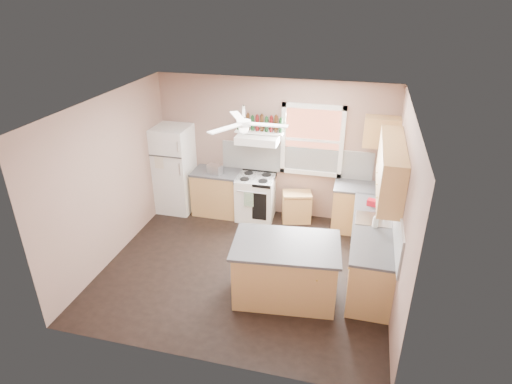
% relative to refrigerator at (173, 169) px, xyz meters
% --- Properties ---
extents(floor, '(4.50, 4.50, 0.00)m').
position_rel_refrigerator_xyz_m(floor, '(1.95, -1.66, -0.88)').
color(floor, black).
rests_on(floor, ground).
extents(ceiling, '(4.50, 4.50, 0.00)m').
position_rel_refrigerator_xyz_m(ceiling, '(1.95, -1.66, 1.82)').
color(ceiling, white).
rests_on(ceiling, ground).
extents(wall_back, '(4.50, 0.05, 2.70)m').
position_rel_refrigerator_xyz_m(wall_back, '(1.95, 0.36, 0.47)').
color(wall_back, '#89695C').
rests_on(wall_back, ground).
extents(wall_right, '(0.05, 4.00, 2.70)m').
position_rel_refrigerator_xyz_m(wall_right, '(4.22, -1.66, 0.47)').
color(wall_right, '#89695C').
rests_on(wall_right, ground).
extents(wall_left, '(0.05, 4.00, 2.70)m').
position_rel_refrigerator_xyz_m(wall_left, '(-0.33, -1.66, 0.47)').
color(wall_left, '#89695C').
rests_on(wall_left, ground).
extents(backsplash_back, '(2.90, 0.03, 0.55)m').
position_rel_refrigerator_xyz_m(backsplash_back, '(2.40, 0.33, 0.30)').
color(backsplash_back, white).
rests_on(backsplash_back, wall_back).
extents(backsplash_right, '(0.03, 2.60, 0.55)m').
position_rel_refrigerator_xyz_m(backsplash_right, '(4.18, -1.36, 0.30)').
color(backsplash_right, white).
rests_on(backsplash_right, wall_right).
extents(window_view, '(1.00, 0.02, 1.20)m').
position_rel_refrigerator_xyz_m(window_view, '(2.70, 0.32, 0.72)').
color(window_view, brown).
rests_on(window_view, wall_back).
extents(window_frame, '(1.16, 0.07, 1.36)m').
position_rel_refrigerator_xyz_m(window_frame, '(2.70, 0.30, 0.72)').
color(window_frame, white).
rests_on(window_frame, wall_back).
extents(refrigerator, '(0.74, 0.72, 1.75)m').
position_rel_refrigerator_xyz_m(refrigerator, '(0.00, 0.00, 0.00)').
color(refrigerator, white).
rests_on(refrigerator, floor).
extents(base_cabinet_left, '(0.90, 0.60, 0.86)m').
position_rel_refrigerator_xyz_m(base_cabinet_left, '(0.89, 0.04, -0.45)').
color(base_cabinet_left, '#B38D4A').
rests_on(base_cabinet_left, floor).
extents(counter_left, '(0.92, 0.62, 0.04)m').
position_rel_refrigerator_xyz_m(counter_left, '(0.89, 0.04, 0.00)').
color(counter_left, '#3E3E40').
rests_on(counter_left, base_cabinet_left).
extents(toaster, '(0.31, 0.23, 0.18)m').
position_rel_refrigerator_xyz_m(toaster, '(0.90, -0.06, 0.11)').
color(toaster, silver).
rests_on(toaster, counter_left).
extents(stove, '(0.75, 0.68, 0.86)m').
position_rel_refrigerator_xyz_m(stove, '(1.69, 0.04, -0.45)').
color(stove, white).
rests_on(stove, floor).
extents(range_hood, '(0.78, 0.50, 0.14)m').
position_rel_refrigerator_xyz_m(range_hood, '(1.72, 0.09, 0.74)').
color(range_hood, white).
rests_on(range_hood, wall_back).
extents(bottle_shelf, '(0.90, 0.26, 0.03)m').
position_rel_refrigerator_xyz_m(bottle_shelf, '(1.72, 0.21, 0.84)').
color(bottle_shelf, white).
rests_on(bottle_shelf, range_hood).
extents(cart, '(0.62, 0.49, 0.54)m').
position_rel_refrigerator_xyz_m(cart, '(2.50, 0.09, -0.60)').
color(cart, '#B38D4A').
rests_on(cart, floor).
extents(base_cabinet_corner, '(1.00, 0.60, 0.86)m').
position_rel_refrigerator_xyz_m(base_cabinet_corner, '(3.70, 0.04, -0.45)').
color(base_cabinet_corner, '#B38D4A').
rests_on(base_cabinet_corner, floor).
extents(base_cabinet_right, '(0.60, 2.20, 0.86)m').
position_rel_refrigerator_xyz_m(base_cabinet_right, '(3.90, -1.36, -0.45)').
color(base_cabinet_right, '#B38D4A').
rests_on(base_cabinet_right, floor).
extents(counter_corner, '(1.02, 0.62, 0.04)m').
position_rel_refrigerator_xyz_m(counter_corner, '(3.70, 0.04, 0.00)').
color(counter_corner, '#3E3E40').
rests_on(counter_corner, base_cabinet_corner).
extents(counter_right, '(0.62, 2.22, 0.04)m').
position_rel_refrigerator_xyz_m(counter_right, '(3.89, -1.36, 0.00)').
color(counter_right, '#3E3E40').
rests_on(counter_right, base_cabinet_right).
extents(sink, '(0.55, 0.45, 0.03)m').
position_rel_refrigerator_xyz_m(sink, '(3.89, -1.16, 0.02)').
color(sink, silver).
rests_on(sink, counter_right).
extents(faucet, '(0.03, 0.03, 0.14)m').
position_rel_refrigerator_xyz_m(faucet, '(4.05, -1.16, 0.09)').
color(faucet, silver).
rests_on(faucet, sink).
extents(upper_cabinet_right, '(0.33, 1.80, 0.76)m').
position_rel_refrigerator_xyz_m(upper_cabinet_right, '(4.03, -1.16, 0.90)').
color(upper_cabinet_right, '#B38D4A').
rests_on(upper_cabinet_right, wall_right).
extents(upper_cabinet_corner, '(0.60, 0.33, 0.52)m').
position_rel_refrigerator_xyz_m(upper_cabinet_corner, '(3.90, 0.17, 1.02)').
color(upper_cabinet_corner, '#B38D4A').
rests_on(upper_cabinet_corner, wall_back).
extents(paper_towel, '(0.26, 0.12, 0.12)m').
position_rel_refrigerator_xyz_m(paper_towel, '(4.02, 0.20, 0.37)').
color(paper_towel, white).
rests_on(paper_towel, wall_back).
extents(island, '(1.53, 1.06, 0.86)m').
position_rel_refrigerator_xyz_m(island, '(2.70, -2.18, -0.45)').
color(island, '#B38D4A').
rests_on(island, floor).
extents(island_top, '(1.62, 1.15, 0.04)m').
position_rel_refrigerator_xyz_m(island_top, '(2.70, -2.18, 0.00)').
color(island_top, '#3E3E40').
rests_on(island_top, island).
extents(ceiling_fan_hub, '(0.20, 0.20, 0.08)m').
position_rel_refrigerator_xyz_m(ceiling_fan_hub, '(1.95, -1.66, 1.57)').
color(ceiling_fan_hub, white).
rests_on(ceiling_fan_hub, ceiling).
extents(soap_bottle, '(0.12, 0.12, 0.24)m').
position_rel_refrigerator_xyz_m(soap_bottle, '(3.91, -1.40, 0.14)').
color(soap_bottle, silver).
rests_on(soap_bottle, counter_right).
extents(red_caddy, '(0.21, 0.16, 0.10)m').
position_rel_refrigerator_xyz_m(red_caddy, '(3.87, -0.68, 0.07)').
color(red_caddy, red).
rests_on(red_caddy, counter_right).
extents(wine_bottles, '(0.86, 0.06, 0.31)m').
position_rel_refrigerator_xyz_m(wine_bottles, '(1.72, 0.21, 1.00)').
color(wine_bottles, '#143819').
rests_on(wine_bottles, bottle_shelf).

